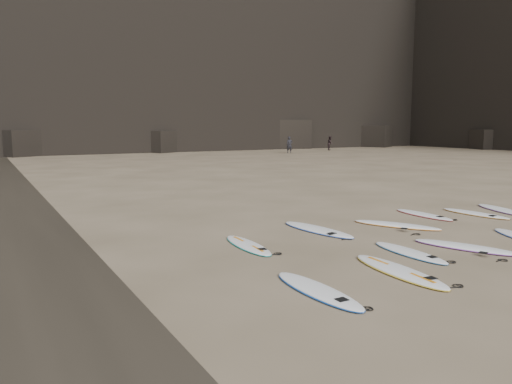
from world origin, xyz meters
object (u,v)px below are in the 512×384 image
Objects in this scene: surfboard_9 at (475,213)px; person_b at (330,143)px; surfboard_8 at (424,214)px; surfboard_0 at (318,290)px; surfboard_5 at (248,245)px; surfboard_7 at (397,225)px; surfboard_6 at (317,229)px; person_a at (289,145)px; surfboard_1 at (399,270)px; surfboard_10 at (502,210)px; surfboard_2 at (409,252)px; surfboard_3 at (466,247)px.

person_b reaches higher than surfboard_9.
surfboard_9 reaches higher than surfboard_8.
surfboard_0 is 1.06× the size of surfboard_5.
surfboard_0 is 8.82m from surfboard_8.
surfboard_8 is (2.05, 0.84, -0.00)m from surfboard_7.
surfboard_7 is (2.45, -0.61, -0.00)m from surfboard_6.
surfboard_6 is 1.57× the size of person_a.
person_a is (21.52, 37.33, 0.83)m from surfboard_1.
person_b is (21.89, 36.43, 0.78)m from surfboard_9.
surfboard_8 is 1.82m from surfboard_9.
surfboard_9 is 42.51m from person_b.
surfboard_8 is 1.44× the size of person_b.
person_b reaches higher than surfboard_10.
surfboard_2 is 47.89m from person_b.
surfboard_0 is 3.66m from surfboard_2.
surfboard_7 is at bearing -169.05° from person_b.
person_a is (23.68, 37.48, 0.83)m from surfboard_0.
surfboard_8 is at bearing 41.99° from surfboard_2.
surfboard_2 is 41.58m from person_a.
surfboard_0 is 1.01× the size of surfboard_9.
surfboard_6 is 7.63m from surfboard_10.
surfboard_8 is at bearing -167.45° from person_b.
surfboard_10 reaches higher than surfboard_5.
surfboard_10 is at bearing -87.56° from person_a.
surfboard_7 reaches higher than surfboard_3.
surfboard_1 is at bearing -169.95° from person_b.
surfboard_7 reaches higher than surfboard_8.
surfboard_6 reaches higher than surfboard_5.
person_b is at bearing 58.83° from surfboard_1.
surfboard_2 is at bearing 146.72° from surfboard_3.
surfboard_2 is 6.37m from surfboard_9.
surfboard_10 reaches higher than surfboard_9.
person_b is (28.06, 35.96, 0.78)m from surfboard_6.
person_a is (18.13, 33.84, 0.83)m from surfboard_7.
surfboard_0 is 5.13m from surfboard_3.
surfboard_7 reaches higher than surfboard_0.
person_a is at bearing 88.61° from surfboard_10.
surfboard_3 is 3.95m from surfboard_6.
surfboard_3 is 4.45m from surfboard_8.
surfboard_0 reaches higher than surfboard_2.
surfboard_1 is at bearing -137.26° from surfboard_10.
surfboard_2 is at bearing -158.14° from surfboard_7.
surfboard_10 is at bearing -163.36° from person_b.
surfboard_3 is at bearing -128.27° from surfboard_7.
surfboard_6 is 6.19m from surfboard_9.
surfboard_8 is at bearing 33.30° from surfboard_3.
surfboard_6 is at bearing 81.74° from surfboard_1.
surfboard_5 is 41.05m from person_a.
surfboard_7 is (2.07, 2.50, 0.01)m from surfboard_2.
surfboard_6 reaches higher than surfboard_7.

